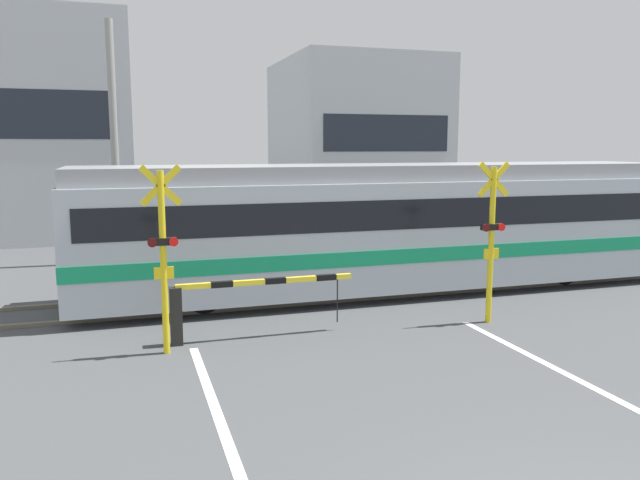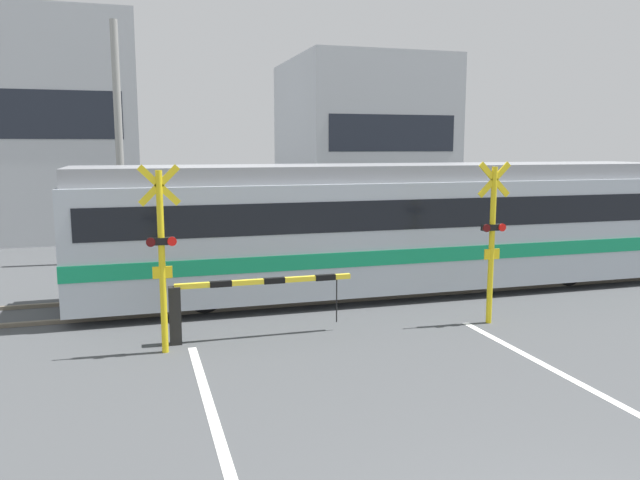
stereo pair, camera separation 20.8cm
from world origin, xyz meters
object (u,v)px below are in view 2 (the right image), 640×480
object	(u,v)px
commuter_train	(391,224)
crossing_barrier_far	(338,241)
pedestrian	(262,231)
crossing_barrier_near	(222,299)
crossing_signal_left	(162,251)
crossing_signal_right	(492,235)

from	to	relation	value
commuter_train	crossing_barrier_far	xyz separation A→B (m)	(-0.24, 3.25, -0.86)
pedestrian	commuter_train	bearing A→B (deg)	-67.51
crossing_barrier_near	commuter_train	bearing A→B (deg)	31.44
commuter_train	crossing_signal_left	world-z (taller)	crossing_signal_left
crossing_barrier_near	crossing_signal_left	world-z (taller)	crossing_signal_left
crossing_barrier_near	crossing_signal_left	bearing A→B (deg)	-158.54
crossing_signal_left	pedestrian	size ratio (longest dim) A/B	2.04
crossing_barrier_far	pedestrian	world-z (taller)	pedestrian
crossing_signal_left	crossing_signal_right	xyz separation A→B (m)	(6.18, 0.00, 0.00)
crossing_barrier_near	crossing_signal_left	size ratio (longest dim) A/B	1.06
crossing_signal_right	commuter_train	bearing A→B (deg)	104.16
crossing_signal_right	pedestrian	bearing A→B (deg)	109.44
crossing_barrier_far	crossing_signal_right	world-z (taller)	crossing_signal_right
crossing_barrier_near	pedestrian	bearing A→B (deg)	73.57
pedestrian	crossing_signal_left	bearing A→B (deg)	-112.06
crossing_signal_right	pedestrian	xyz separation A→B (m)	(-2.87, 8.15, -0.86)
commuter_train	crossing_barrier_near	size ratio (longest dim) A/B	4.35
crossing_signal_left	pedestrian	xyz separation A→B (m)	(3.30, 8.15, -0.86)
crossing_barrier_far	crossing_signal_left	size ratio (longest dim) A/B	1.06
crossing_barrier_near	pedestrian	distance (m)	8.08
crossing_barrier_far	pedestrian	bearing A→B (deg)	135.68
commuter_train	crossing_signal_right	bearing A→B (deg)	-75.84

